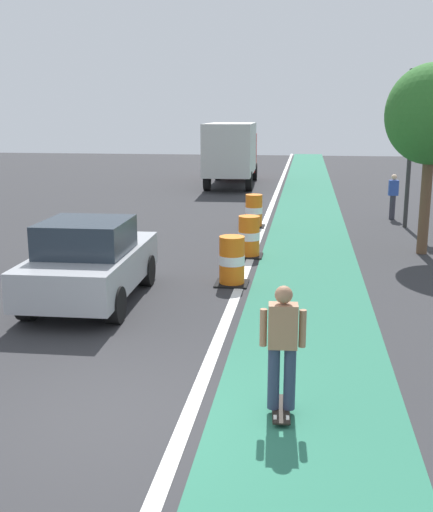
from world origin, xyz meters
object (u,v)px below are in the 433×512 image
(skateboarder_on_lane, at_px, (282,346))
(traffic_barrel_front, at_px, (232,261))
(delivery_truck_down_block, at_px, (232,150))
(traffic_barrel_mid, at_px, (249,237))
(traffic_barrel_back, at_px, (254,211))
(street_tree_sidewalk, at_px, (432,115))
(parked_sedan_nearest, at_px, (90,262))
(pedestrian_crossing, at_px, (393,195))
(traffic_light_corner, at_px, (412,120))

(skateboarder_on_lane, xyz_separation_m, traffic_barrel_front, (-1.34, 5.98, -0.38))
(traffic_barrel_front, relative_size, delivery_truck_down_block, 0.14)
(traffic_barrel_mid, relative_size, traffic_barrel_back, 1.00)
(traffic_barrel_front, height_order, street_tree_sidewalk, street_tree_sidewalk)
(delivery_truck_down_block, bearing_deg, traffic_barrel_mid, -81.60)
(delivery_truck_down_block, bearing_deg, parked_sedan_nearest, -91.01)
(skateboarder_on_lane, height_order, pedestrian_crossing, skateboarder_on_lane)
(traffic_barrel_front, relative_size, traffic_barrel_mid, 1.00)
(skateboarder_on_lane, height_order, traffic_barrel_back, skateboarder_on_lane)
(traffic_barrel_mid, relative_size, pedestrian_crossing, 0.68)
(traffic_barrel_back, relative_size, street_tree_sidewalk, 0.22)
(traffic_barrel_front, height_order, pedestrian_crossing, pedestrian_crossing)
(traffic_barrel_front, distance_m, delivery_truck_down_block, 19.28)
(traffic_barrel_mid, bearing_deg, pedestrian_crossing, 55.70)
(skateboarder_on_lane, bearing_deg, traffic_barrel_mid, 97.92)
(delivery_truck_down_block, xyz_separation_m, street_tree_sidewalk, (7.03, -15.25, 1.82))
(pedestrian_crossing, bearing_deg, skateboarder_on_lane, -102.13)
(parked_sedan_nearest, relative_size, delivery_truck_down_block, 0.54)
(delivery_truck_down_block, relative_size, street_tree_sidewalk, 1.53)
(traffic_barrel_front, distance_m, traffic_barrel_mid, 2.81)
(delivery_truck_down_block, bearing_deg, traffic_barrel_back, -79.71)
(traffic_barrel_back, distance_m, street_tree_sidewalk, 6.70)
(traffic_light_corner, bearing_deg, traffic_barrel_front, -121.83)
(delivery_truck_down_block, xyz_separation_m, pedestrian_crossing, (6.95, -9.64, -0.98))
(parked_sedan_nearest, height_order, street_tree_sidewalk, street_tree_sidewalk)
(skateboarder_on_lane, height_order, traffic_barrel_mid, skateboarder_on_lane)
(parked_sedan_nearest, relative_size, traffic_light_corner, 0.81)
(traffic_barrel_front, distance_m, street_tree_sidewalk, 6.87)
(skateboarder_on_lane, relative_size, parked_sedan_nearest, 0.41)
(traffic_barrel_front, xyz_separation_m, pedestrian_crossing, (4.66, 9.46, 0.33))
(skateboarder_on_lane, distance_m, street_tree_sidewalk, 10.76)
(skateboarder_on_lane, distance_m, traffic_barrel_mid, 8.88)
(parked_sedan_nearest, bearing_deg, street_tree_sidewalk, 36.84)
(traffic_barrel_mid, distance_m, traffic_light_corner, 7.59)
(traffic_barrel_front, height_order, delivery_truck_down_block, delivery_truck_down_block)
(parked_sedan_nearest, bearing_deg, skateboarder_on_lane, -47.03)
(traffic_barrel_back, height_order, delivery_truck_down_block, delivery_truck_down_block)
(traffic_barrel_back, bearing_deg, traffic_light_corner, 7.74)
(traffic_barrel_mid, bearing_deg, traffic_barrel_front, -92.47)
(street_tree_sidewalk, bearing_deg, traffic_barrel_back, 145.36)
(parked_sedan_nearest, xyz_separation_m, traffic_barrel_front, (2.65, 1.69, -0.30))
(skateboarder_on_lane, bearing_deg, delivery_truck_down_block, 98.23)
(skateboarder_on_lane, bearing_deg, parked_sedan_nearest, 132.97)
(traffic_barrel_mid, distance_m, street_tree_sidewalk, 5.68)
(skateboarder_on_lane, xyz_separation_m, traffic_barrel_back, (-1.47, 13.19, -0.38))
(traffic_barrel_mid, xyz_separation_m, traffic_light_corner, (4.78, 5.09, 2.97))
(parked_sedan_nearest, bearing_deg, delivery_truck_down_block, 88.99)
(skateboarder_on_lane, relative_size, pedestrian_crossing, 1.05)
(traffic_light_corner, height_order, pedestrian_crossing, traffic_light_corner)
(parked_sedan_nearest, relative_size, traffic_barrel_back, 3.81)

